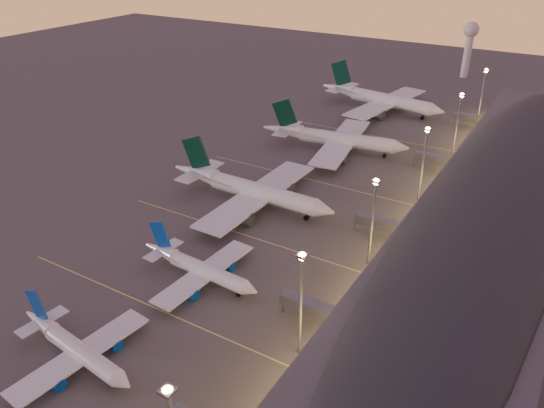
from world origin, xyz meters
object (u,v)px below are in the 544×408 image
(airliner_narrow_south, at_px, (75,348))
(airliner_narrow_north, at_px, (198,268))
(radar_tower, at_px, (470,40))
(airliner_wide_near, at_px, (249,189))
(airliner_wide_far, at_px, (380,99))
(airliner_wide_mid, at_px, (333,139))

(airliner_narrow_south, bearing_deg, airliner_narrow_north, 89.46)
(airliner_narrow_south, xyz_separation_m, radar_tower, (13.86, 286.79, 18.54))
(airliner_narrow_north, bearing_deg, airliner_wide_near, 108.97)
(airliner_wide_far, bearing_deg, airliner_narrow_north, -76.84)
(airliner_wide_mid, bearing_deg, airliner_narrow_north, -94.25)
(airliner_wide_near, distance_m, airliner_wide_far, 118.58)
(radar_tower, bearing_deg, airliner_narrow_south, -92.77)
(airliner_narrow_north, xyz_separation_m, airliner_wide_near, (-12.10, 42.86, 1.67))
(airliner_narrow_north, bearing_deg, airliner_narrow_south, -93.57)
(airliner_narrow_north, relative_size, radar_tower, 1.17)
(airliner_wide_far, xyz_separation_m, radar_tower, (21.00, 88.47, 16.25))
(airliner_narrow_south, height_order, airliner_wide_mid, airliner_wide_mid)
(airliner_wide_mid, bearing_deg, airliner_wide_near, -102.74)
(airliner_wide_mid, distance_m, radar_tower, 151.57)
(airliner_wide_mid, relative_size, radar_tower, 1.90)
(airliner_narrow_south, distance_m, airliner_wide_near, 80.13)
(radar_tower, bearing_deg, airliner_wide_far, -103.35)
(airliner_narrow_north, height_order, airliner_wide_mid, airliner_wide_mid)
(airliner_narrow_north, bearing_deg, airliner_wide_far, 97.29)
(airliner_wide_mid, xyz_separation_m, airliner_wide_far, (-3.17, 61.11, 0.53))
(airliner_narrow_north, xyz_separation_m, airliner_wide_mid, (-8.35, 100.33, 1.60))
(airliner_narrow_south, relative_size, airliner_wide_near, 0.58)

